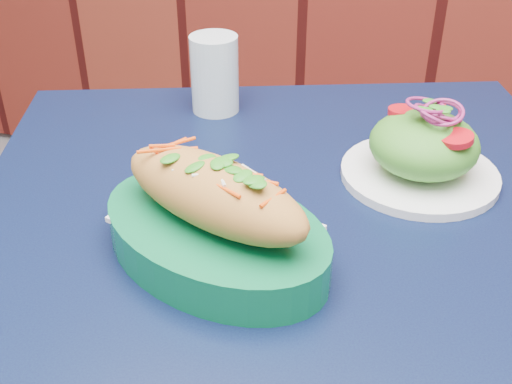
% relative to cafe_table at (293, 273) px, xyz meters
% --- Properties ---
extents(cafe_table, '(1.04, 1.04, 0.75)m').
position_rel_cafe_table_xyz_m(cafe_table, '(0.00, 0.00, 0.00)').
color(cafe_table, black).
rests_on(cafe_table, ground).
extents(banh_mi_basket, '(0.32, 0.27, 0.13)m').
position_rel_cafe_table_xyz_m(banh_mi_basket, '(-0.06, -0.10, 0.14)').
color(banh_mi_basket, '#0A673B').
rests_on(banh_mi_basket, cafe_table).
extents(salad_plate, '(0.21, 0.21, 0.11)m').
position_rel_cafe_table_xyz_m(salad_plate, '(0.13, 0.14, 0.13)').
color(salad_plate, white).
rests_on(salad_plate, cafe_table).
extents(water_glass, '(0.07, 0.07, 0.12)m').
position_rel_cafe_table_xyz_m(water_glass, '(-0.20, 0.25, 0.15)').
color(water_glass, silver).
rests_on(water_glass, cafe_table).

